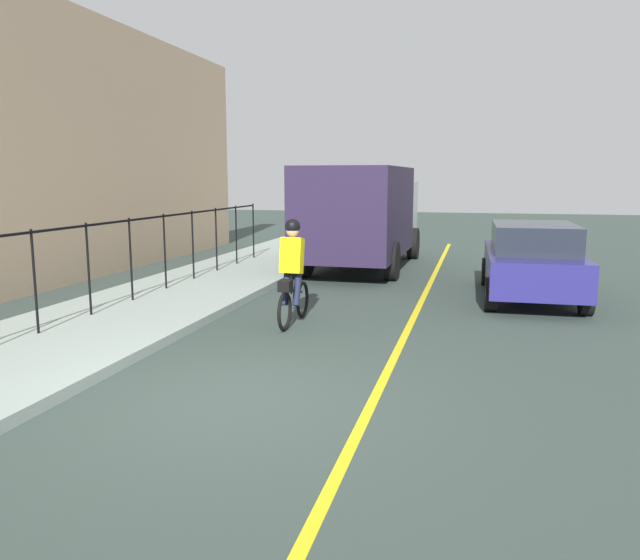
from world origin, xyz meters
TOP-DOWN VIEW (x-y plane):
  - ground_plane at (0.00, 0.00)m, footprint 80.00×80.00m
  - lane_line_centre at (0.00, -1.60)m, footprint 36.00×0.12m
  - iron_fence at (1.00, 3.80)m, footprint 20.34×0.04m
  - cyclist_lead at (3.77, 0.36)m, footprint 1.71×0.36m
  - patrol_sedan at (7.25, -3.77)m, footprint 4.43×1.98m
  - box_truck_background at (10.75, 0.45)m, footprint 6.75×2.63m

SIDE VIEW (x-z plane):
  - ground_plane at x=0.00m, z-range 0.00..0.00m
  - lane_line_centre at x=0.00m, z-range 0.00..0.01m
  - patrol_sedan at x=7.25m, z-range 0.03..1.61m
  - cyclist_lead at x=3.77m, z-range 0.00..1.82m
  - iron_fence at x=1.00m, z-range 0.48..2.08m
  - box_truck_background at x=10.75m, z-range 0.16..2.94m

